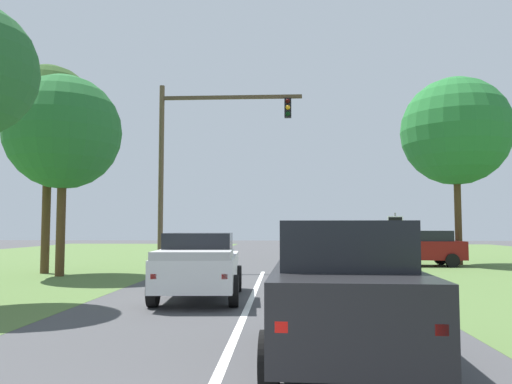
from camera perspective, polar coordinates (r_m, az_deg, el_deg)
name	(u,v)px	position (r m, az deg, el deg)	size (l,w,h in m)	color
ground_plane	(250,301)	(13.79, -0.64, -12.31)	(120.00, 120.00, 0.00)	#424244
red_suv_near	(342,288)	(7.82, 9.78, -10.67)	(2.40, 4.64, 2.08)	black
pickup_truck_lead	(199,265)	(14.12, -6.45, -8.24)	(2.48, 4.95, 1.83)	silver
traffic_light	(194,150)	(23.74, -7.02, 4.81)	(6.74, 0.40, 8.69)	brown
keep_moving_sign	(395,236)	(20.23, 15.59, -4.89)	(0.60, 0.09, 2.54)	gray
oak_tree_right	(456,131)	(29.14, 21.78, 6.42)	(5.79, 5.79, 10.03)	#4C351E
crossing_suv_far	(421,247)	(27.15, 18.25, -6.00)	(4.24, 2.11, 1.80)	maroon
extra_tree_1	(63,132)	(22.30, -21.09, 6.35)	(4.72, 4.72, 8.27)	#4C351E
extra_tree_2	(49,112)	(24.02, -22.49, 8.42)	(4.00, 4.00, 9.08)	#4C351E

